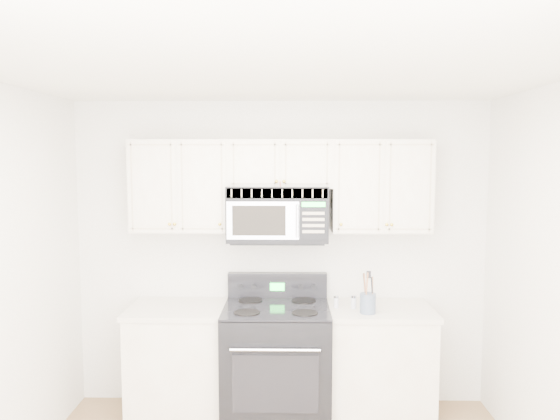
{
  "coord_description": "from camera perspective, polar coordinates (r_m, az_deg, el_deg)",
  "views": [
    {
      "loc": [
        0.08,
        -2.88,
        2.13
      ],
      "look_at": [
        0.0,
        1.3,
        1.72
      ],
      "focal_mm": 35.0,
      "sensor_mm": 36.0,
      "label": 1
    }
  ],
  "objects": [
    {
      "name": "microwave",
      "position": [
        4.45,
        -0.25,
        -0.34
      ],
      "size": [
        0.81,
        0.45,
        0.45
      ],
      "color": "black",
      "rests_on": "ground"
    },
    {
      "name": "room",
      "position": [
        3.0,
        -0.48,
        -10.51
      ],
      "size": [
        3.51,
        3.51,
        2.61
      ],
      "color": "olive",
      "rests_on": "ground"
    },
    {
      "name": "base_cabinet_left",
      "position": [
        4.73,
        -10.09,
        -15.68
      ],
      "size": [
        0.86,
        0.65,
        0.92
      ],
      "color": "white",
      "rests_on": "ground"
    },
    {
      "name": "shaker_pepper",
      "position": [
        4.47,
        7.7,
        -9.5
      ],
      "size": [
        0.05,
        0.05,
        0.11
      ],
      "color": "#B1B1C3",
      "rests_on": "base_cabinet_right"
    },
    {
      "name": "shaker_salt",
      "position": [
        4.47,
        5.89,
        -9.51
      ],
      "size": [
        0.04,
        0.04,
        0.1
      ],
      "color": "#B1B1C3",
      "rests_on": "base_cabinet_right"
    },
    {
      "name": "base_cabinet_right",
      "position": [
        4.7,
        10.22,
        -15.81
      ],
      "size": [
        0.86,
        0.65,
        0.92
      ],
      "color": "white",
      "rests_on": "ground"
    },
    {
      "name": "range",
      "position": [
        4.58,
        -0.37,
        -15.5
      ],
      "size": [
        0.85,
        0.77,
        1.14
      ],
      "color": "black",
      "rests_on": "ground"
    },
    {
      "name": "utensil_crock",
      "position": [
        4.35,
        9.17,
        -9.51
      ],
      "size": [
        0.12,
        0.12,
        0.33
      ],
      "color": "#535A73",
      "rests_on": "base_cabinet_right"
    },
    {
      "name": "upper_cabinets",
      "position": [
        4.47,
        0.07,
        3.03
      ],
      "size": [
        2.44,
        0.37,
        0.75
      ],
      "color": "white",
      "rests_on": "ground"
    }
  ]
}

